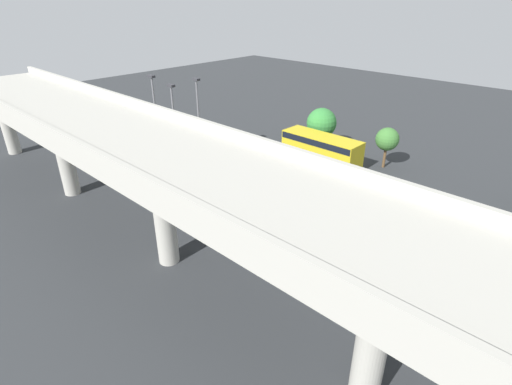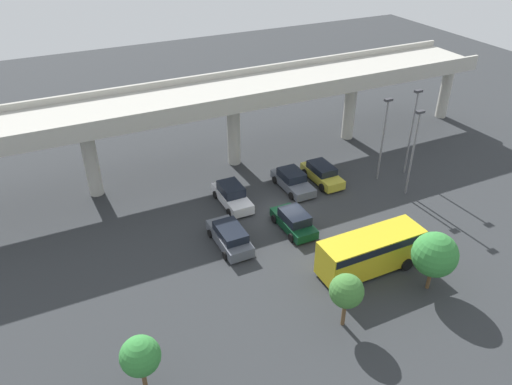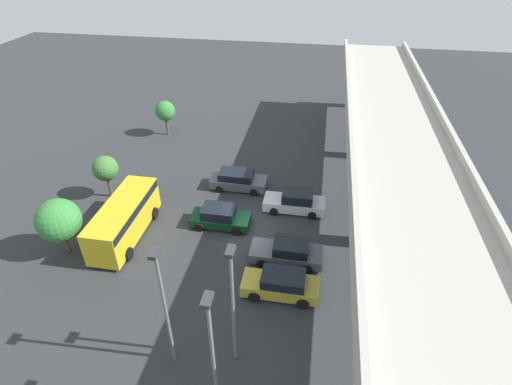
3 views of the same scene
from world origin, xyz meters
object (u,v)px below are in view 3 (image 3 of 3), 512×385
(parked_car_1, at_px, (295,202))
(parked_car_2, at_px, (220,217))
(parked_car_4, at_px, (281,284))
(shuttle_bus, at_px, (124,217))
(lamp_post_by_overpass, at_px, (164,301))
(parked_car_0, at_px, (238,180))
(tree_front_right, at_px, (59,220))
(lamp_post_near_aisle, at_px, (212,353))
(tree_front_centre, at_px, (105,169))
(parked_car_3, at_px, (288,252))
(lamp_post_mid_lot, at_px, (233,299))
(tree_front_left, at_px, (165,111))

(parked_car_1, xyz_separation_m, parked_car_2, (2.78, -5.28, -0.04))
(parked_car_2, bearing_deg, parked_car_4, -48.00)
(shuttle_bus, bearing_deg, lamp_post_by_overpass, 36.97)
(parked_car_0, bearing_deg, tree_front_right, -135.09)
(shuttle_bus, bearing_deg, parked_car_4, 73.01)
(lamp_post_near_aisle, distance_m, tree_front_centre, 20.33)
(parked_car_3, height_order, lamp_post_by_overpass, lamp_post_by_overpass)
(parked_car_0, xyz_separation_m, lamp_post_mid_lot, (15.58, 3.14, 3.67))
(tree_front_right, bearing_deg, lamp_post_near_aisle, 55.31)
(parked_car_0, bearing_deg, tree_front_centre, -163.46)
(lamp_post_near_aisle, xyz_separation_m, tree_front_right, (-8.80, -12.71, -1.88))
(parked_car_3, distance_m, lamp_post_mid_lot, 8.66)
(parked_car_4, distance_m, shuttle_bus, 12.03)
(tree_front_left, bearing_deg, lamp_post_by_overpass, 20.86)
(lamp_post_near_aisle, bearing_deg, tree_front_centre, -140.16)
(lamp_post_by_overpass, relative_size, tree_front_right, 1.80)
(shuttle_bus, distance_m, tree_front_left, 16.44)
(shuttle_bus, bearing_deg, tree_front_right, -54.09)
(parked_car_3, xyz_separation_m, shuttle_bus, (-0.59, -11.56, 0.91))
(parked_car_4, xyz_separation_m, tree_front_right, (-1.20, -14.66, 1.96))
(parked_car_2, height_order, parked_car_3, parked_car_2)
(parked_car_1, xyz_separation_m, tree_front_centre, (0.63, -14.98, 1.83))
(parked_car_2, xyz_separation_m, tree_front_left, (-13.88, -9.15, 1.88))
(lamp_post_by_overpass, height_order, tree_front_centre, lamp_post_by_overpass)
(parked_car_1, xyz_separation_m, shuttle_bus, (5.06, -11.55, 0.85))
(parked_car_4, bearing_deg, shuttle_bus, -16.99)
(parked_car_2, xyz_separation_m, parked_car_4, (5.78, 5.21, 0.02))
(lamp_post_mid_lot, bearing_deg, tree_front_right, -114.56)
(lamp_post_by_overpass, bearing_deg, shuttle_bus, -143.03)
(parked_car_2, distance_m, lamp_post_mid_lot, 11.61)
(parked_car_3, bearing_deg, lamp_post_by_overpass, 59.03)
(parked_car_4, bearing_deg, lamp_post_by_overpass, 47.55)
(lamp_post_by_overpass, bearing_deg, parked_car_3, 149.03)
(lamp_post_mid_lot, height_order, tree_front_left, lamp_post_mid_lot)
(lamp_post_near_aisle, bearing_deg, parked_car_4, 165.60)
(parked_car_4, height_order, lamp_post_by_overpass, lamp_post_by_overpass)
(shuttle_bus, relative_size, tree_front_centre, 2.01)
(parked_car_0, xyz_separation_m, lamp_post_by_overpass, (16.20, 0.08, 3.66))
(parked_car_0, xyz_separation_m, shuttle_bus, (7.40, -6.55, 0.87))
(tree_front_right, bearing_deg, parked_car_0, 134.91)
(lamp_post_mid_lot, bearing_deg, tree_front_left, -152.69)
(parked_car_3, xyz_separation_m, tree_front_left, (-16.74, -14.44, 1.90))
(lamp_post_near_aisle, distance_m, tree_front_right, 15.57)
(lamp_post_near_aisle, distance_m, lamp_post_mid_lot, 2.93)
(parked_car_2, relative_size, tree_front_left, 1.19)
(parked_car_1, distance_m, lamp_post_near_aisle, 16.73)
(parked_car_0, relative_size, parked_car_1, 0.99)
(shuttle_bus, relative_size, tree_front_right, 1.76)
(parked_car_0, distance_m, parked_car_3, 9.43)
(lamp_post_near_aisle, height_order, tree_front_right, lamp_post_near_aisle)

